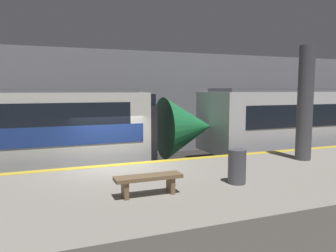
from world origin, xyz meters
TOP-DOWN VIEW (x-y plane):
  - ground_plane at (0.00, 0.00)m, footprint 120.00×120.00m
  - platform at (0.00, -2.61)m, footprint 40.00×5.23m
  - station_rear_barrier at (0.00, 6.60)m, footprint 50.00×0.15m
  - support_pillar_near at (5.93, -1.60)m, footprint 0.50×0.50m
  - platform_bench at (0.02, -3.29)m, footprint 1.50×0.40m
  - trash_bin at (2.34, -3.19)m, footprint 0.44×0.44m

SIDE VIEW (x-z plane):
  - ground_plane at x=0.00m, z-range 0.00..0.00m
  - platform at x=0.00m, z-range 0.00..1.10m
  - platform_bench at x=0.02m, z-range 1.21..1.66m
  - trash_bin at x=2.34m, z-range 1.10..1.95m
  - station_rear_barrier at x=0.00m, z-range 0.00..5.41m
  - support_pillar_near at x=5.93m, z-range 1.10..4.83m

